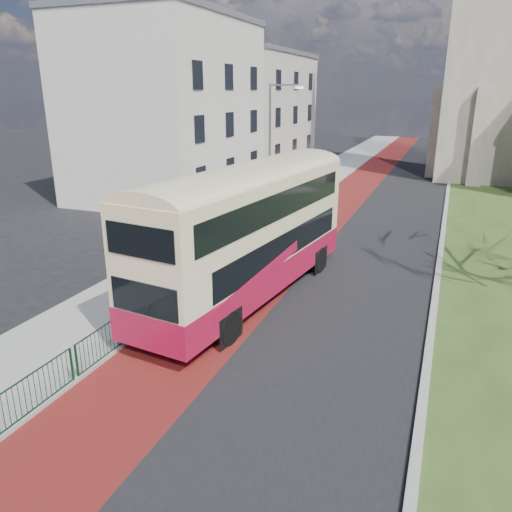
% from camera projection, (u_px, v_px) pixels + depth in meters
% --- Properties ---
extents(ground, '(160.00, 160.00, 0.00)m').
position_uv_depth(ground, '(206.00, 365.00, 14.72)').
color(ground, black).
rests_on(ground, ground).
extents(road_carriageway, '(9.00, 120.00, 0.01)m').
position_uv_depth(road_carriageway, '(368.00, 217.00, 31.89)').
color(road_carriageway, black).
rests_on(road_carriageway, ground).
extents(bus_lane, '(3.40, 120.00, 0.01)m').
position_uv_depth(bus_lane, '(326.00, 214.00, 32.82)').
color(bus_lane, '#591414').
rests_on(bus_lane, ground).
extents(pavement_west, '(4.00, 120.00, 0.12)m').
position_uv_depth(pavement_west, '(272.00, 208.00, 34.11)').
color(pavement_west, gray).
rests_on(pavement_west, ground).
extents(kerb_west, '(0.25, 120.00, 0.13)m').
position_uv_depth(kerb_west, '(300.00, 210.00, 33.42)').
color(kerb_west, '#999993').
rests_on(kerb_west, ground).
extents(kerb_east, '(0.25, 80.00, 0.13)m').
position_uv_depth(kerb_east, '(445.00, 216.00, 32.06)').
color(kerb_east, '#999993').
rests_on(kerb_east, ground).
extents(pedestrian_railing, '(0.07, 24.00, 1.12)m').
position_uv_depth(pedestrian_railing, '(183.00, 287.00, 19.10)').
color(pedestrian_railing, '#0D391E').
rests_on(pedestrian_railing, ground).
extents(street_block_near, '(10.30, 14.30, 13.00)m').
position_uv_depth(street_block_near, '(168.00, 107.00, 36.94)').
color(street_block_near, beige).
rests_on(street_block_near, ground).
extents(street_block_far, '(10.30, 16.30, 11.50)m').
position_uv_depth(street_block_far, '(249.00, 110.00, 51.32)').
color(street_block_far, beige).
rests_on(street_block_far, ground).
extents(streetlamp, '(2.13, 0.18, 8.00)m').
position_uv_depth(streetlamp, '(272.00, 144.00, 30.68)').
color(streetlamp, gray).
rests_on(streetlamp, pavement_west).
extents(bus, '(4.29, 12.14, 4.97)m').
position_uv_depth(bus, '(249.00, 228.00, 18.64)').
color(bus, maroon).
rests_on(bus, ground).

